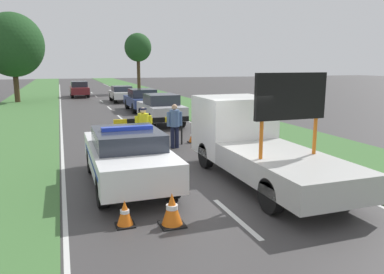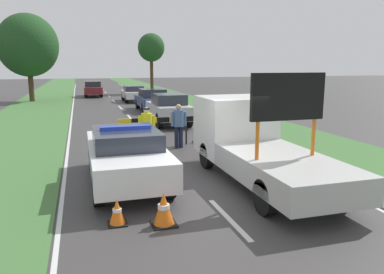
{
  "view_description": "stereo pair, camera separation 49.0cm",
  "coord_description": "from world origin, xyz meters",
  "px_view_note": "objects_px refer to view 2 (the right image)",
  "views": [
    {
      "loc": [
        -3.35,
        -8.61,
        3.21
      ],
      "look_at": [
        0.23,
        1.59,
        1.1
      ],
      "focal_mm": 35.0,
      "sensor_mm": 36.0,
      "label": 1
    },
    {
      "loc": [
        -2.88,
        -8.76,
        3.21
      ],
      "look_at": [
        0.23,
        1.59,
        1.1
      ],
      "focal_mm": 35.0,
      "sensor_mm": 36.0,
      "label": 2
    }
  ],
  "objects_px": {
    "traffic_cone_near_truck": "(154,151)",
    "traffic_cone_lane_edge": "(209,140)",
    "pedestrian_civilian": "(179,122)",
    "queued_car_hatch_blue": "(152,99)",
    "road_barrier": "(157,122)",
    "queued_car_wagon_maroon": "(93,89)",
    "traffic_cone_near_police": "(164,209)",
    "queued_car_sedan_silver": "(169,108)",
    "police_car": "(126,154)",
    "traffic_cone_centre_front": "(197,136)",
    "police_officer": "(147,126)",
    "traffic_cone_behind_barrier": "(117,212)",
    "roadside_tree_near_left": "(28,45)",
    "queued_car_van_white": "(133,93)",
    "work_truck": "(252,141)",
    "roadside_tree_near_right": "(151,48)"
  },
  "relations": [
    {
      "from": "police_car",
      "to": "queued_car_van_white",
      "type": "xyz_separation_m",
      "value": [
        3.38,
        22.8,
        -0.09
      ]
    },
    {
      "from": "traffic_cone_near_truck",
      "to": "traffic_cone_near_police",
      "type": "bearing_deg",
      "value": -99.05
    },
    {
      "from": "road_barrier",
      "to": "queued_car_van_white",
      "type": "height_order",
      "value": "queued_car_van_white"
    },
    {
      "from": "traffic_cone_behind_barrier",
      "to": "roadside_tree_near_left",
      "type": "xyz_separation_m",
      "value": [
        -4.56,
        27.84,
        4.49
      ]
    },
    {
      "from": "traffic_cone_near_police",
      "to": "traffic_cone_near_truck",
      "type": "bearing_deg",
      "value": 80.95
    },
    {
      "from": "traffic_cone_lane_edge",
      "to": "queued_car_wagon_maroon",
      "type": "distance_m",
      "value": 25.86
    },
    {
      "from": "traffic_cone_near_truck",
      "to": "traffic_cone_lane_edge",
      "type": "xyz_separation_m",
      "value": [
        2.35,
        0.95,
        0.06
      ]
    },
    {
      "from": "police_officer",
      "to": "roadside_tree_near_right",
      "type": "bearing_deg",
      "value": -127.69
    },
    {
      "from": "roadside_tree_near_left",
      "to": "roadside_tree_near_right",
      "type": "height_order",
      "value": "roadside_tree_near_left"
    },
    {
      "from": "work_truck",
      "to": "road_barrier",
      "type": "xyz_separation_m",
      "value": [
        -1.79,
        4.85,
        -0.11
      ]
    },
    {
      "from": "pedestrian_civilian",
      "to": "queued_car_hatch_blue",
      "type": "distance_m",
      "value": 12.2
    },
    {
      "from": "queued_car_wagon_maroon",
      "to": "traffic_cone_near_truck",
      "type": "bearing_deg",
      "value": 92.28
    },
    {
      "from": "police_car",
      "to": "traffic_cone_near_truck",
      "type": "xyz_separation_m",
      "value": [
        1.25,
        2.51,
        -0.55
      ]
    },
    {
      "from": "traffic_cone_behind_barrier",
      "to": "queued_car_hatch_blue",
      "type": "distance_m",
      "value": 19.12
    },
    {
      "from": "police_car",
      "to": "traffic_cone_near_police",
      "type": "xyz_separation_m",
      "value": [
        0.39,
        -2.95,
        -0.48
      ]
    },
    {
      "from": "road_barrier",
      "to": "queued_car_hatch_blue",
      "type": "distance_m",
      "value": 11.75
    },
    {
      "from": "police_officer",
      "to": "traffic_cone_lane_edge",
      "type": "xyz_separation_m",
      "value": [
        2.46,
        0.2,
        -0.68
      ]
    },
    {
      "from": "police_officer",
      "to": "traffic_cone_lane_edge",
      "type": "relative_size",
      "value": 2.59
    },
    {
      "from": "work_truck",
      "to": "queued_car_sedan_silver",
      "type": "distance_m",
      "value": 10.13
    },
    {
      "from": "traffic_cone_lane_edge",
      "to": "roadside_tree_near_left",
      "type": "distance_m",
      "value": 23.8
    },
    {
      "from": "pedestrian_civilian",
      "to": "queued_car_wagon_maroon",
      "type": "xyz_separation_m",
      "value": [
        -2.29,
        25.24,
        -0.22
      ]
    },
    {
      "from": "traffic_cone_centre_front",
      "to": "traffic_cone_near_truck",
      "type": "xyz_separation_m",
      "value": [
        -2.23,
        -2.09,
        0.01
      ]
    },
    {
      "from": "road_barrier",
      "to": "traffic_cone_near_truck",
      "type": "height_order",
      "value": "road_barrier"
    },
    {
      "from": "police_car",
      "to": "traffic_cone_lane_edge",
      "type": "distance_m",
      "value": 5.02
    },
    {
      "from": "police_car",
      "to": "road_barrier",
      "type": "bearing_deg",
      "value": 70.45
    },
    {
      "from": "pedestrian_civilian",
      "to": "queued_car_sedan_silver",
      "type": "bearing_deg",
      "value": 59.39
    },
    {
      "from": "queued_car_hatch_blue",
      "to": "queued_car_van_white",
      "type": "distance_m",
      "value": 6.84
    },
    {
      "from": "queued_car_sedan_silver",
      "to": "roadside_tree_near_right",
      "type": "relative_size",
      "value": 0.62
    },
    {
      "from": "roadside_tree_near_right",
      "to": "traffic_cone_near_truck",
      "type": "bearing_deg",
      "value": -100.58
    },
    {
      "from": "pedestrian_civilian",
      "to": "roadside_tree_near_left",
      "type": "height_order",
      "value": "roadside_tree_near_left"
    },
    {
      "from": "work_truck",
      "to": "pedestrian_civilian",
      "type": "height_order",
      "value": "work_truck"
    },
    {
      "from": "queued_car_hatch_blue",
      "to": "queued_car_wagon_maroon",
      "type": "relative_size",
      "value": 1.02
    },
    {
      "from": "traffic_cone_near_police",
      "to": "queued_car_van_white",
      "type": "bearing_deg",
      "value": 83.36
    },
    {
      "from": "road_barrier",
      "to": "roadside_tree_near_right",
      "type": "height_order",
      "value": "roadside_tree_near_right"
    },
    {
      "from": "queued_car_sedan_silver",
      "to": "traffic_cone_near_police",
      "type": "bearing_deg",
      "value": 76.34
    },
    {
      "from": "road_barrier",
      "to": "traffic_cone_lane_edge",
      "type": "xyz_separation_m",
      "value": [
        1.86,
        -0.93,
        -0.63
      ]
    },
    {
      "from": "roadside_tree_near_right",
      "to": "traffic_cone_lane_edge",
      "type": "bearing_deg",
      "value": -96.32
    },
    {
      "from": "police_car",
      "to": "roadside_tree_near_right",
      "type": "bearing_deg",
      "value": 80.13
    },
    {
      "from": "traffic_cone_near_truck",
      "to": "police_car",
      "type": "bearing_deg",
      "value": -116.58
    },
    {
      "from": "pedestrian_civilian",
      "to": "traffic_cone_centre_front",
      "type": "xyz_separation_m",
      "value": [
        1.0,
        0.75,
        -0.74
      ]
    },
    {
      "from": "queued_car_sedan_silver",
      "to": "queued_car_hatch_blue",
      "type": "height_order",
      "value": "queued_car_sedan_silver"
    },
    {
      "from": "traffic_cone_near_police",
      "to": "queued_car_hatch_blue",
      "type": "relative_size",
      "value": 0.16
    },
    {
      "from": "roadside_tree_near_left",
      "to": "police_officer",
      "type": "bearing_deg",
      "value": -74.15
    },
    {
      "from": "traffic_cone_centre_front",
      "to": "queued_car_sedan_silver",
      "type": "height_order",
      "value": "queued_car_sedan_silver"
    },
    {
      "from": "traffic_cone_near_truck",
      "to": "queued_car_van_white",
      "type": "xyz_separation_m",
      "value": [
        2.13,
        20.29,
        0.45
      ]
    },
    {
      "from": "police_car",
      "to": "pedestrian_civilian",
      "type": "height_order",
      "value": "pedestrian_civilian"
    },
    {
      "from": "queued_car_van_white",
      "to": "police_car",
      "type": "bearing_deg",
      "value": 81.56
    },
    {
      "from": "road_barrier",
      "to": "traffic_cone_behind_barrier",
      "type": "relative_size",
      "value": 5.62
    },
    {
      "from": "police_car",
      "to": "traffic_cone_centre_front",
      "type": "xyz_separation_m",
      "value": [
        3.48,
        4.59,
        -0.55
      ]
    },
    {
      "from": "queued_car_hatch_blue",
      "to": "roadside_tree_near_right",
      "type": "distance_m",
      "value": 16.9
    }
  ]
}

